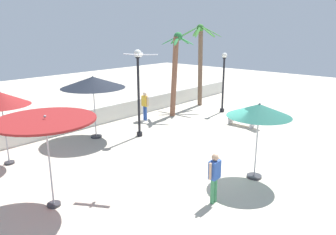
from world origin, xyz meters
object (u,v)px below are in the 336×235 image
Objects in this scene: patio_umbrella_0 at (45,123)px; guest_0 at (145,103)px; patio_umbrella_3 at (259,111)px; palm_tree_0 at (175,66)px; guest_1 at (214,174)px; seagull_0 at (141,55)px; patio_umbrella_1 at (93,82)px; lounge_chair_0 at (246,119)px; lamp_post_0 at (223,79)px; patio_umbrella_2 at (1,99)px; palm_tree_2 at (200,55)px; lamp_post_1 at (138,84)px.

guest_0 is at bearing 29.13° from patio_umbrella_0.
palm_tree_0 is (4.74, 7.75, 0.56)m from patio_umbrella_3.
patio_umbrella_0 reaches higher than guest_1.
patio_umbrella_0 is at bearing 170.55° from seagull_0.
patio_umbrella_3 is 1.65× the size of guest_0.
lounge_chair_0 is (6.51, -4.53, -2.30)m from patio_umbrella_1.
seagull_0 is (-9.87, -2.97, 2.20)m from lamp_post_0.
lounge_chair_0 is at bearing -22.44° from patio_umbrella_2.
palm_tree_2 reaches higher than patio_umbrella_1.
lamp_post_1 is at bearing -140.00° from guest_0.
guest_1 is (-1.34, -7.75, -1.75)m from patio_umbrella_1.
patio_umbrella_0 is 4.22m from patio_umbrella_2.
palm_tree_2 is 3.42× the size of guest_1.
palm_tree_0 is 0.91× the size of palm_tree_2.
lamp_post_1 is at bearing 24.60° from patio_umbrella_0.
patio_umbrella_1 reaches higher than lounge_chair_0.
patio_umbrella_2 is 5.92m from lamp_post_1.
lamp_post_1 is 6.25m from lounge_chair_0.
patio_umbrella_3 is 0.65× the size of lamp_post_1.
lamp_post_1 is at bearing -162.80° from palm_tree_0.
patio_umbrella_0 is 11.42m from lounge_chair_0.
guest_1 is (-7.85, -3.22, 0.56)m from lounge_chair_0.
patio_umbrella_0 is at bearing 134.10° from guest_1.
palm_tree_2 is at bearing 77.01° from lamp_post_0.
palm_tree_0 reaches higher than lamp_post_1.
patio_umbrella_3 is at bearing -107.96° from guest_0.
seagull_0 is at bearing -135.01° from guest_0.
seagull_0 is (-0.15, 2.92, 3.35)m from guest_1.
palm_tree_2 is 5.68m from guest_0.
seagull_0 is at bearing -147.16° from palm_tree_0.
patio_umbrella_2 is at bearing -176.35° from guest_0.
guest_0 is 1.05× the size of guest_1.
palm_tree_0 is (10.02, -0.02, 0.41)m from patio_umbrella_2.
lamp_post_0 is (7.32, 6.01, -0.34)m from patio_umbrella_3.
patio_umbrella_1 is 1.61× the size of lounge_chair_0.
seagull_0 is at bearing -131.86° from lamp_post_1.
patio_umbrella_3 is 0.55× the size of palm_tree_0.
guest_0 is 8.11m from seagull_0.
guest_1 is at bearing -141.67° from palm_tree_2.
guest_0 reaches higher than guest_1.
palm_tree_0 reaches higher than patio_umbrella_0.
palm_tree_0 is at bearing 58.57° from patio_umbrella_3.
lamp_post_0 is at bearing -102.99° from palm_tree_2.
patio_umbrella_1 is 0.56× the size of palm_tree_2.
patio_umbrella_3 is (5.76, -3.58, -0.14)m from patio_umbrella_0.
lamp_post_1 is 2.53× the size of guest_0.
patio_umbrella_3 is 9.48m from lamp_post_0.
lounge_chair_0 is 8.91m from seagull_0.
lounge_chair_0 is 1.13× the size of guest_0.
patio_umbrella_3 is at bearing -50.01° from seagull_0.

